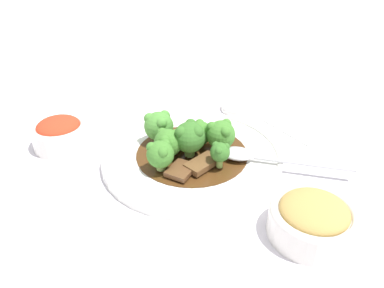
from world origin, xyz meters
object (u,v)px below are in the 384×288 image
Objects in this scene: main_plate at (192,155)px; broccoli_floret_5 at (220,152)px; serving_spoon at (250,156)px; broccoli_floret_4 at (200,132)px; beef_strip_0 at (201,163)px; beef_strip_2 at (205,134)px; broccoli_floret_2 at (168,143)px; side_bowl_appetizer at (313,219)px; broccoli_floret_3 at (159,125)px; broccoli_floret_6 at (160,154)px; sauce_dish at (237,107)px; beef_strip_1 at (180,139)px; beef_strip_3 at (181,170)px; broccoli_floret_0 at (221,134)px; side_bowl_kimchi at (60,133)px; broccoli_floret_1 at (190,137)px.

main_plate is 7.11× the size of broccoli_floret_5.
broccoli_floret_4 is at bearing -140.17° from serving_spoon.
beef_strip_0 is 0.10m from beef_strip_2.
side_bowl_appetizer is (0.23, 0.13, -0.02)m from broccoli_floret_2.
broccoli_floret_3 is 0.14m from broccoli_floret_5.
broccoli_floret_5 reaches higher than beef_strip_2.
broccoli_floret_3 reaches higher than broccoli_floret_6.
broccoli_floret_5 is 0.26m from sauce_dish.
side_bowl_appetizer reaches higher than beef_strip_0.
beef_strip_1 is 0.06m from broccoli_floret_2.
broccoli_floret_2 is 0.70× the size of sauce_dish.
beef_strip_3 is at bearing -98.49° from broccoli_floret_5.
beef_strip_0 is 0.26m from sauce_dish.
broccoli_floret_4 is at bearing -138.22° from broccoli_floret_0.
beef_strip_1 is (-0.09, -0.01, -0.00)m from beef_strip_0.
beef_strip_0 is 1.23× the size of broccoli_floret_0.
broccoli_floret_3 reaches higher than side_bowl_kimchi.
broccoli_floret_6 is (0.05, -0.09, 0.00)m from broccoli_floret_4.
beef_strip_1 is 0.10m from broccoli_floret_6.
side_bowl_kimchi reaches higher than serving_spoon.
beef_strip_2 is at bearing 114.59° from broccoli_floret_2.
beef_strip_3 is 1.18× the size of broccoli_floret_2.
broccoli_floret_6 is 0.26× the size of serving_spoon.
side_bowl_appetizer is at bearing 28.91° from broccoli_floret_2.
broccoli_floret_1 reaches higher than side_bowl_appetizer.
side_bowl_kimchi reaches higher than sauce_dish.
broccoli_floret_1 is 0.25m from side_bowl_kimchi.
broccoli_floret_6 reaches higher than beef_strip_1.
broccoli_floret_2 reaches higher than broccoli_floret_4.
beef_strip_3 is 0.29m from sauce_dish.
broccoli_floret_1 is 0.04m from broccoli_floret_2.
broccoli_floret_2 is at bearing -151.09° from side_bowl_appetizer.
broccoli_floret_1 is 0.04m from broccoli_floret_4.
broccoli_floret_3 is 0.31m from side_bowl_appetizer.
broccoli_floret_5 is (0.06, 0.07, -0.00)m from broccoli_floret_2.
broccoli_floret_3 reaches higher than sauce_dish.
broccoli_floret_0 is (0.02, 0.05, 0.04)m from main_plate.
broccoli_floret_4 is (-0.07, 0.06, 0.02)m from beef_strip_3.
broccoli_floret_3 is (-0.02, -0.03, 0.03)m from beef_strip_1.
beef_strip_2 is 0.11m from serving_spoon.
broccoli_floret_2 is at bearing 49.89° from side_bowl_kimchi.
beef_strip_2 is 0.27m from side_bowl_appetizer.
broccoli_floret_0 reaches higher than broccoli_floret_2.
broccoli_floret_5 is at bearing -9.53° from beef_strip_2.
broccoli_floret_0 is at bearing 84.70° from broccoli_floret_1.
beef_strip_1 is 1.19× the size of beef_strip_2.
broccoli_floret_2 is 0.91× the size of broccoli_floret_3.
broccoli_floret_2 is at bearing -41.48° from beef_strip_1.
broccoli_floret_6 is (0.03, -0.07, 0.04)m from main_plate.
main_plate is 0.06m from beef_strip_2.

